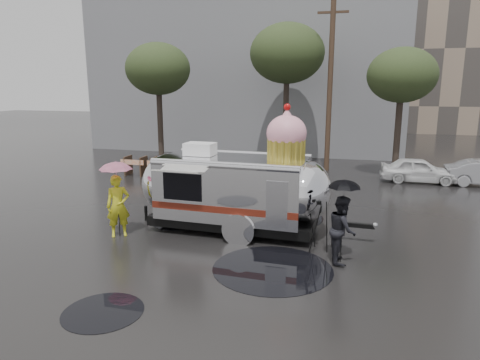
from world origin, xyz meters
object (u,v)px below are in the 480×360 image
(airstream_trailer, at_px, (237,186))
(person_left, at_px, (118,206))
(person_right, at_px, (342,229))
(tripod, at_px, (318,221))

(airstream_trailer, relative_size, person_left, 4.00)
(airstream_trailer, relative_size, person_right, 4.28)
(person_right, bearing_deg, tripod, 39.46)
(airstream_trailer, relative_size, tripod, 5.24)
(person_right, bearing_deg, airstream_trailer, 54.41)
(person_right, relative_size, tripod, 1.22)
(person_right, xyz_separation_m, tripod, (-0.67, 0.62, -0.04))
(tripod, bearing_deg, person_right, -59.94)
(airstream_trailer, bearing_deg, tripod, -20.99)
(airstream_trailer, height_order, person_right, airstream_trailer)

